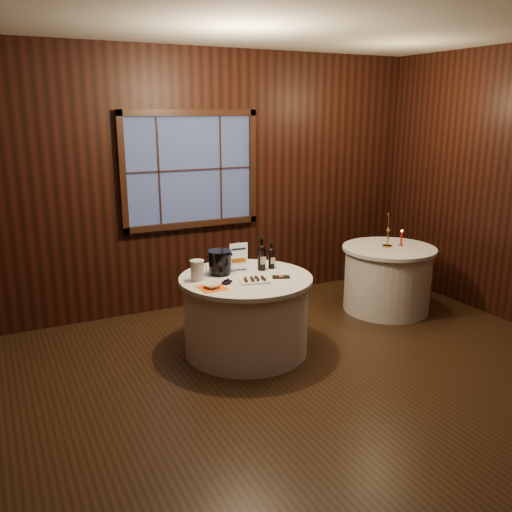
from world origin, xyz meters
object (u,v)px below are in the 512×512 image
side_table (387,278)px  port_bottle_right (271,257)px  ice_bucket (220,262)px  chocolate_box (281,277)px  main_table (246,314)px  cracker_bowl (212,286)px  chocolate_plate (255,280)px  grape_bunch (228,282)px  sign_stand (239,261)px  port_bottle_left (262,256)px  red_candle (401,240)px  brass_candlestick (388,235)px  glass_pitcher (197,270)px

side_table → port_bottle_right: (-1.65, -0.16, 0.50)m
ice_bucket → chocolate_box: 0.61m
main_table → cracker_bowl: 0.61m
chocolate_plate → grape_bunch: (-0.25, 0.04, 0.00)m
sign_stand → chocolate_plate: size_ratio=0.96×
sign_stand → port_bottle_left: 0.24m
side_table → red_candle: 0.48m
port_bottle_left → chocolate_plate: (-0.24, -0.31, -0.13)m
port_bottle_right → brass_candlestick: 1.63m
sign_stand → chocolate_plate: bearing=-87.4°
grape_bunch → sign_stand: bearing=52.3°
main_table → red_candle: size_ratio=6.59×
sign_stand → cracker_bowl: size_ratio=2.02×
side_table → cracker_bowl: cracker_bowl is taller
brass_candlestick → port_bottle_left: bearing=-174.1°
port_bottle_left → chocolate_box: port_bottle_left is taller
port_bottle_right → cracker_bowl: (-0.77, -0.31, -0.10)m
grape_bunch → chocolate_plate: bearing=-10.1°
main_table → glass_pitcher: size_ratio=6.66×
port_bottle_right → red_candle: 1.81m
chocolate_plate → port_bottle_right: bearing=42.5°
sign_stand → port_bottle_right: bearing=-5.1°
chocolate_plate → brass_candlestick: bearing=14.0°
ice_bucket → chocolate_plate: size_ratio=0.77×
main_table → red_candle: bearing=7.4°
red_candle → ice_bucket: bearing=-177.8°
sign_stand → cracker_bowl: sign_stand is taller
main_table → ice_bucket: ice_bucket is taller
port_bottle_left → ice_bucket: 0.43m
chocolate_plate → chocolate_box: size_ratio=1.86×
side_table → grape_bunch: grape_bunch is taller
main_table → chocolate_plate: chocolate_plate is taller
sign_stand → cracker_bowl: (-0.43, -0.37, -0.08)m
port_bottle_right → chocolate_plate: port_bottle_right is taller
main_table → side_table: same height
chocolate_plate → red_candle: (2.15, 0.46, 0.06)m
side_table → chocolate_box: (-1.71, -0.48, 0.39)m
side_table → chocolate_box: chocolate_box is taller
chocolate_box → grape_bunch: grape_bunch is taller
main_table → ice_bucket: bearing=135.1°
grape_bunch → glass_pitcher: size_ratio=0.94×
main_table → port_bottle_right: bearing=21.6°
main_table → sign_stand: bearing=85.1°
cracker_bowl → grape_bunch: bearing=11.4°
chocolate_plate → grape_bunch: size_ratio=1.70×
sign_stand → ice_bucket: sign_stand is taller
sign_stand → glass_pitcher: (-0.47, -0.09, -0.00)m
chocolate_plate → chocolate_box: 0.28m
port_bottle_left → grape_bunch: (-0.48, -0.27, -0.13)m
port_bottle_left → red_candle: port_bottle_left is taller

